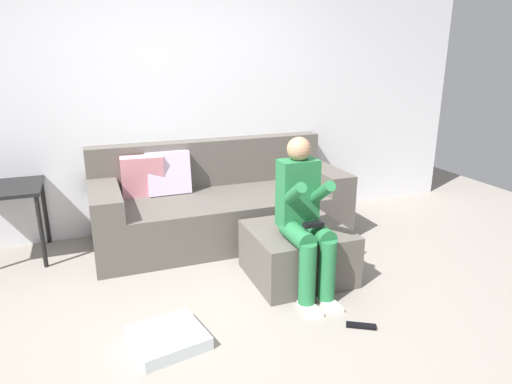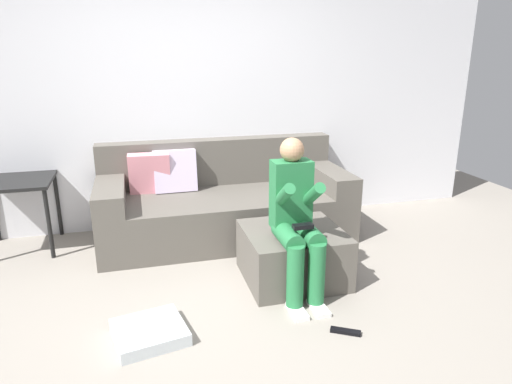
{
  "view_description": "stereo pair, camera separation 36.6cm",
  "coord_description": "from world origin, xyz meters",
  "views": [
    {
      "loc": [
        -0.86,
        -2.48,
        1.72
      ],
      "look_at": [
        0.44,
        0.95,
        0.58
      ],
      "focal_mm": 32.0,
      "sensor_mm": 36.0,
      "label": 1
    },
    {
      "loc": [
        -0.51,
        -2.59,
        1.72
      ],
      "look_at": [
        0.44,
        0.95,
        0.58
      ],
      "focal_mm": 32.0,
      "sensor_mm": 36.0,
      "label": 2
    }
  ],
  "objects": [
    {
      "name": "wall_back",
      "position": [
        0.0,
        1.97,
        1.35
      ],
      "size": [
        6.39,
        0.1,
        2.69
      ],
      "primitive_type": "cube",
      "color": "silver",
      "rests_on": "ground_plane"
    },
    {
      "name": "remote_near_ottoman",
      "position": [
        0.69,
        -0.32,
        0.01
      ],
      "size": [
        0.19,
        0.14,
        0.02
      ],
      "primitive_type": "cube",
      "rotation": [
        0.0,
        0.0,
        -0.54
      ],
      "color": "black",
      "rests_on": "ground_plane"
    },
    {
      "name": "storage_bin",
      "position": [
        -0.51,
        -0.05,
        0.04
      ],
      "size": [
        0.49,
        0.47,
        0.08
      ],
      "primitive_type": "cube",
      "rotation": [
        0.0,
        0.0,
        0.2
      ],
      "color": "silver",
      "rests_on": "ground_plane"
    },
    {
      "name": "ground_plane",
      "position": [
        0.0,
        0.0,
        0.0
      ],
      "size": [
        8.31,
        8.31,
        0.0
      ],
      "primitive_type": "plane",
      "color": "gray"
    },
    {
      "name": "ottoman",
      "position": [
        0.61,
        0.47,
        0.2
      ],
      "size": [
        0.74,
        0.7,
        0.4
      ],
      "primitive_type": "cube",
      "color": "#59544C",
      "rests_on": "ground_plane"
    },
    {
      "name": "couch_sectional",
      "position": [
        0.26,
        1.5,
        0.32
      ],
      "size": [
        2.32,
        0.97,
        0.88
      ],
      "color": "#59544C",
      "rests_on": "ground_plane"
    },
    {
      "name": "person_seated",
      "position": [
        0.55,
        0.25,
        0.59
      ],
      "size": [
        0.3,
        0.6,
        1.14
      ],
      "color": "#26723F",
      "rests_on": "ground_plane"
    },
    {
      "name": "side_table",
      "position": [
        -1.55,
        1.63,
        0.56
      ],
      "size": [
        0.61,
        0.6,
        0.65
      ],
      "color": "black",
      "rests_on": "ground_plane"
    }
  ]
}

